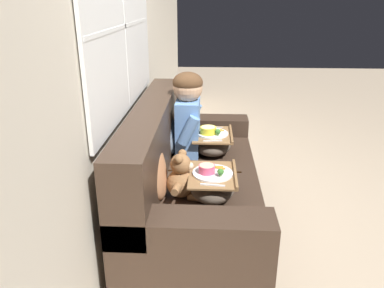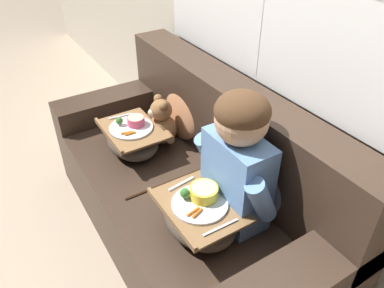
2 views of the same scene
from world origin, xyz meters
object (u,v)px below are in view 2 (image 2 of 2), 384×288
Objects in this scene: throw_pillow_behind_teddy at (184,108)px; lap_tray_teddy at (132,139)px; child_figure at (238,154)px; lap_tray_child at (199,216)px; teddy_bear at (161,124)px; couch at (190,190)px; throw_pillow_behind_child at (262,173)px.

throw_pillow_behind_teddy reaches higher than lap_tray_teddy.
throw_pillow_behind_teddy is 0.62× the size of child_figure.
child_figure is (0.72, -0.16, 0.17)m from throw_pillow_behind_teddy.
child_figure is 0.33m from lap_tray_child.
teddy_bear reaches higher than lap_tray_teddy.
child_figure is (0.36, 0.02, 0.47)m from couch.
teddy_bear is (-0.00, -0.16, -0.06)m from throw_pillow_behind_teddy.
lap_tray_teddy is (-0.00, -0.35, -0.10)m from throw_pillow_behind_teddy.
teddy_bear is (-0.72, -0.16, -0.06)m from throw_pillow_behind_child.
couch is 0.50m from throw_pillow_behind_teddy.
teddy_bear is at bearing -179.77° from child_figure.
lap_tray_teddy is at bearing -164.89° from child_figure.
throw_pillow_behind_teddy is at bearing 167.83° from child_figure.
couch reaches higher than lap_tray_teddy.
child_figure is 0.76m from teddy_bear.
throw_pillow_behind_teddy is 0.17m from teddy_bear.
couch is 0.44m from teddy_bear.
throw_pillow_behind_child reaches higher than lap_tray_child.
couch is at bearing -26.17° from throw_pillow_behind_teddy.
teddy_bear is 0.75m from lap_tray_child.
couch is 2.89× the size of child_figure.
throw_pillow_behind_child is 0.23m from child_figure.
throw_pillow_behind_child is 1.03× the size of lap_tray_teddy.
throw_pillow_behind_child is 1.00× the size of lap_tray_child.
couch reaches higher than throw_pillow_behind_teddy.
couch is 0.45m from lap_tray_child.
throw_pillow_behind_teddy is 0.81m from lap_tray_child.
throw_pillow_behind_teddy is 1.03× the size of lap_tray_teddy.
lap_tray_teddy is at bearing -90.08° from throw_pillow_behind_teddy.
teddy_bear is 0.80× the size of lap_tray_child.
child_figure reaches higher than throw_pillow_behind_teddy.
couch is 4.79× the size of lap_tray_teddy.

